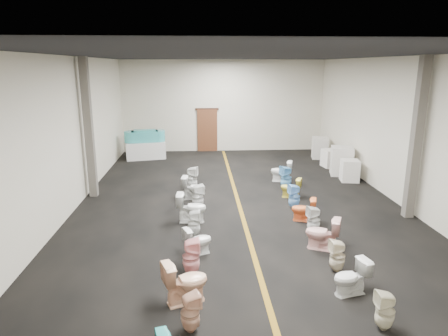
{
  "coord_description": "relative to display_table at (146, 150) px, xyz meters",
  "views": [
    {
      "loc": [
        -1.21,
        -11.95,
        4.23
      ],
      "look_at": [
        -0.39,
        1.0,
        0.88
      ],
      "focal_mm": 32.0,
      "sensor_mm": 36.0,
      "label": 1
    }
  ],
  "objects": [
    {
      "name": "toilet_left_9",
      "position": [
        2.23,
        -5.05,
        0.03
      ],
      "size": [
        0.47,
        0.46,
        0.84
      ],
      "primitive_type": "imported",
      "rotation": [
        0.0,
        0.0,
        1.32
      ],
      "color": "silver",
      "rests_on": "floor"
    },
    {
      "name": "wall_back",
      "position": [
        3.72,
        1.56,
        1.86
      ],
      "size": [
        10.0,
        0.0,
        10.0
      ],
      "primitive_type": "plane",
      "rotation": [
        1.57,
        0.0,
        0.0
      ],
      "color": "beige",
      "rests_on": "ground"
    },
    {
      "name": "toilet_right_0",
      "position": [
        5.5,
        -12.84,
        -0.05
      ],
      "size": [
        0.32,
        0.32,
        0.69
      ],
      "primitive_type": "imported",
      "rotation": [
        0.0,
        0.0,
        -1.59
      ],
      "color": "beige",
      "rests_on": "floor"
    },
    {
      "name": "column_right",
      "position": [
        8.47,
        -7.94,
        1.86
      ],
      "size": [
        0.25,
        0.25,
        4.5
      ],
      "primitive_type": "cube",
      "color": "#59544C",
      "rests_on": "floor"
    },
    {
      "name": "display_table",
      "position": [
        0.0,
        0.0,
        0.0
      ],
      "size": [
        1.92,
        1.23,
        0.79
      ],
      "primitive_type": "cube",
      "rotation": [
        0.0,
        0.0,
        0.21
      ],
      "color": "silver",
      "rests_on": "floor"
    },
    {
      "name": "toilet_left_2",
      "position": [
        2.22,
        -11.85,
        0.02
      ],
      "size": [
        0.93,
        0.72,
        0.83
      ],
      "primitive_type": "imported",
      "rotation": [
        0.0,
        0.0,
        1.93
      ],
      "color": "#FFC49E",
      "rests_on": "floor"
    },
    {
      "name": "toilet_right_8",
      "position": [
        5.52,
        -5.16,
        0.03
      ],
      "size": [
        0.49,
        0.49,
        0.84
      ],
      "primitive_type": "imported",
      "rotation": [
        0.0,
        0.0,
        -1.24
      ],
      "color": "#6BB3E7",
      "rests_on": "floor"
    },
    {
      "name": "toilet_left_8",
      "position": [
        2.3,
        -6.01,
        -0.01
      ],
      "size": [
        0.8,
        0.53,
        0.76
      ],
      "primitive_type": "imported",
      "rotation": [
        0.0,
        0.0,
        1.42
      ],
      "color": "silver",
      "rests_on": "floor"
    },
    {
      "name": "appliance_crate_b",
      "position": [
        8.12,
        -3.38,
        0.16
      ],
      "size": [
        0.98,
        0.98,
        1.11
      ],
      "primitive_type": "cube",
      "rotation": [
        0.0,
        0.0,
        -0.24
      ],
      "color": "silver",
      "rests_on": "floor"
    },
    {
      "name": "toilet_right_2",
      "position": [
        5.37,
        -10.92,
        -0.04
      ],
      "size": [
        0.34,
        0.34,
        0.71
      ],
      "primitive_type": "imported",
      "rotation": [
        0.0,
        0.0,
        -1.52
      ],
      "color": "beige",
      "rests_on": "floor"
    },
    {
      "name": "toilet_left_1",
      "position": [
        2.32,
        -12.7,
        -0.05
      ],
      "size": [
        0.41,
        0.41,
        0.69
      ],
      "primitive_type": "imported",
      "rotation": [
        0.0,
        0.0,
        1.95
      ],
      "color": "tan",
      "rests_on": "floor"
    },
    {
      "name": "toilet_left_7",
      "position": [
        2.44,
        -6.96,
        -0.01
      ],
      "size": [
        0.42,
        0.42,
        0.77
      ],
      "primitive_type": "imported",
      "rotation": [
        0.0,
        0.0,
        1.8
      ],
      "color": "white",
      "rests_on": "floor"
    },
    {
      "name": "bathtub",
      "position": [
        -0.0,
        0.0,
        0.68
      ],
      "size": [
        1.84,
        0.88,
        0.55
      ],
      "rotation": [
        0.0,
        0.0,
        0.18
      ],
      "color": "teal",
      "rests_on": "display_table"
    },
    {
      "name": "wall_front",
      "position": [
        3.72,
        -14.44,
        1.86
      ],
      "size": [
        10.0,
        0.0,
        10.0
      ],
      "primitive_type": "plane",
      "rotation": [
        -1.57,
        0.0,
        0.0
      ],
      "color": "beige",
      "rests_on": "ground"
    },
    {
      "name": "toilet_right_6",
      "position": [
        5.35,
        -7.1,
        -0.01
      ],
      "size": [
        0.41,
        0.4,
        0.77
      ],
      "primitive_type": "imported",
      "rotation": [
        0.0,
        0.0,
        -1.41
      ],
      "color": "#7FBCF4",
      "rests_on": "floor"
    },
    {
      "name": "toilet_left_3",
      "position": [
        2.3,
        -10.85,
        0.0
      ],
      "size": [
        0.39,
        0.39,
        0.79
      ],
      "primitive_type": "imported",
      "rotation": [
        0.0,
        0.0,
        1.66
      ],
      "color": "pink",
      "rests_on": "floor"
    },
    {
      "name": "column_left",
      "position": [
        -1.03,
        -5.44,
        1.86
      ],
      "size": [
        0.25,
        0.25,
        4.5
      ],
      "primitive_type": "cube",
      "color": "#59544C",
      "rests_on": "floor"
    },
    {
      "name": "toilet_right_3",
      "position": [
        5.37,
        -9.87,
        0.01
      ],
      "size": [
        0.9,
        0.73,
        0.8
      ],
      "primitive_type": "imported",
      "rotation": [
        0.0,
        0.0,
        -1.99
      ],
      "color": "beige",
      "rests_on": "floor"
    },
    {
      "name": "door_frame",
      "position": [
        2.92,
        1.51,
        1.73
      ],
      "size": [
        1.15,
        0.08,
        0.1
      ],
      "primitive_type": "cube",
      "color": "#331C11",
      "rests_on": "back_door"
    },
    {
      "name": "toilet_left_5",
      "position": [
        2.34,
        -8.93,
        -0.04
      ],
      "size": [
        0.32,
        0.32,
        0.7
      ],
      "primitive_type": "imported",
      "rotation": [
        0.0,
        0.0,
        1.56
      ],
      "color": "silver",
      "rests_on": "floor"
    },
    {
      "name": "toilet_right_7",
      "position": [
        5.48,
        -6.06,
        -0.06
      ],
      "size": [
        0.76,
        0.61,
        0.67
      ],
      "primitive_type": "imported",
      "rotation": [
        0.0,
        0.0,
        -1.97
      ],
      "color": "yellow",
      "rests_on": "floor"
    },
    {
      "name": "toilet_left_6",
      "position": [
        2.26,
        -7.95,
        0.02
      ],
      "size": [
        0.84,
        0.51,
        0.83
      ],
      "primitive_type": "imported",
      "rotation": [
        0.0,
        0.0,
        1.51
      ],
      "color": "white",
      "rests_on": "floor"
    },
    {
      "name": "back_door",
      "position": [
        2.92,
        1.5,
        0.66
      ],
      "size": [
        1.0,
        0.1,
        2.1
      ],
      "primitive_type": "cube",
      "color": "#562D19",
      "rests_on": "floor"
    },
    {
      "name": "appliance_crate_a",
      "position": [
        8.12,
        -4.28,
        0.01
      ],
      "size": [
        0.72,
        0.72,
        0.81
      ],
      "primitive_type": "cube",
      "rotation": [
        0.0,
        0.0,
        -0.15
      ],
      "color": "white",
      "rests_on": "floor"
    },
    {
      "name": "appliance_crate_d",
      "position": [
        8.12,
        -0.47,
        0.1
      ],
      "size": [
        0.8,
        0.8,
        0.98
      ],
      "primitive_type": "cube",
      "rotation": [
        0.0,
        0.0,
        -0.18
      ],
      "color": "silver",
      "rests_on": "floor"
    },
    {
      "name": "wall_right",
      "position": [
        8.72,
        -6.44,
        1.86
      ],
      "size": [
        0.0,
        16.0,
        16.0
      ],
      "primitive_type": "plane",
      "rotation": [
        1.57,
        0.0,
        -1.57
      ],
      "color": "beige",
      "rests_on": "ground"
    },
    {
      "name": "wall_left",
      "position": [
        -1.28,
        -6.44,
        1.86
      ],
      "size": [
        0.0,
        16.0,
        16.0
      ],
      "primitive_type": "plane",
      "rotation": [
        1.57,
        0.0,
        1.57
      ],
      "color": "beige",
      "rests_on": "ground"
    },
    {
      "name": "floor",
      "position": [
        3.72,
        -6.44,
        -0.39
      ],
      "size": [
        16.0,
        16.0,
        0.0
      ],
      "primitive_type": "plane",
      "color": "black",
      "rests_on": "ground"
    },
    {
      "name": "toilet_right_4",
      "position": [
        5.42,
        -8.95,
        -0.03
      ],
      "size": [
        0.39,
        0.38,
        0.74
      ],
      "primitive_type": "imported",
      "rotation": [
        0.0,
        0.0,
        -1.41
      ],
      "color": "silver",
      "rests_on": "floor"
    },
    {
      "name": "toilet_right_9",
      "position": [
        5.55,
        -4.16,
        0.0
      ],
      "size": [
        0.87,
        0.64,
        0.79
      ],
      "primitive_type": "imported",
      "rotation": [
        0.0,
        0.0,
        -1.85
      ],
      "color": "white",
      "rests_on": "floor"
    },
    {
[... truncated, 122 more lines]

